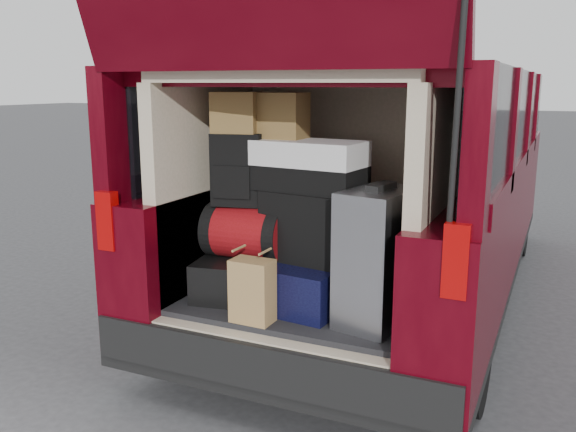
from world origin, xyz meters
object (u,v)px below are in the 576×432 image
at_px(kraft_bag, 252,291).
at_px(twotone_duffel, 308,165).
at_px(black_soft_case, 315,226).
at_px(silver_roller, 379,257).
at_px(backpack, 239,169).
at_px(navy_hardshell, 307,282).
at_px(black_hardshell, 239,274).
at_px(red_duffel, 247,232).

xyz_separation_m(kraft_bag, twotone_duffel, (0.13, 0.39, 0.57)).
xyz_separation_m(kraft_bag, black_soft_case, (0.17, 0.37, 0.26)).
bearing_deg(silver_roller, backpack, -175.37).
bearing_deg(black_soft_case, navy_hardshell, -119.02).
bearing_deg(navy_hardshell, black_soft_case, 59.03).
xyz_separation_m(black_soft_case, backpack, (-0.43, -0.03, 0.28)).
bearing_deg(backpack, black_soft_case, -7.52).
distance_m(silver_roller, twotone_duffel, 0.61).
relative_size(navy_hardshell, twotone_duffel, 0.94).
height_order(navy_hardshell, black_soft_case, black_soft_case).
bearing_deg(black_hardshell, twotone_duffel, -1.85).
height_order(black_hardshell, silver_roller, silver_roller).
distance_m(red_duffel, backpack, 0.34).
bearing_deg(kraft_bag, red_duffel, 123.30).
distance_m(navy_hardshell, red_duffel, 0.42).
distance_m(silver_roller, kraft_bag, 0.63).
bearing_deg(twotone_duffel, red_duffel, -161.80).
xyz_separation_m(silver_roller, black_soft_case, (-0.38, 0.13, 0.09)).
xyz_separation_m(navy_hardshell, silver_roller, (0.41, -0.09, 0.21)).
bearing_deg(black_soft_case, red_duffel, -164.46).
bearing_deg(twotone_duffel, black_soft_case, -15.92).
height_order(navy_hardshell, backpack, backpack).
xyz_separation_m(navy_hardshell, kraft_bag, (-0.15, -0.34, 0.04)).
relative_size(navy_hardshell, red_duffel, 1.23).
height_order(navy_hardshell, silver_roller, silver_roller).
bearing_deg(red_duffel, kraft_bag, -59.32).
relative_size(navy_hardshell, silver_roller, 0.83).
relative_size(backpack, twotone_duffel, 0.67).
relative_size(kraft_bag, black_soft_case, 0.62).
bearing_deg(black_soft_case, backpack, -167.38).
height_order(kraft_bag, red_duffel, red_duffel).
xyz_separation_m(black_hardshell, backpack, (0.01, 0.00, 0.59)).
distance_m(kraft_bag, black_soft_case, 0.49).
height_order(red_duffel, black_soft_case, black_soft_case).
xyz_separation_m(kraft_bag, backpack, (-0.26, 0.34, 0.54)).
xyz_separation_m(silver_roller, red_duffel, (-0.76, 0.08, 0.03)).
height_order(kraft_bag, black_soft_case, black_soft_case).
distance_m(black_hardshell, kraft_bag, 0.43).
relative_size(black_hardshell, kraft_bag, 1.70).
distance_m(kraft_bag, twotone_duffel, 0.71).
bearing_deg(backpack, black_hardshell, -174.80).
bearing_deg(black_soft_case, kraft_bag, -106.47).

